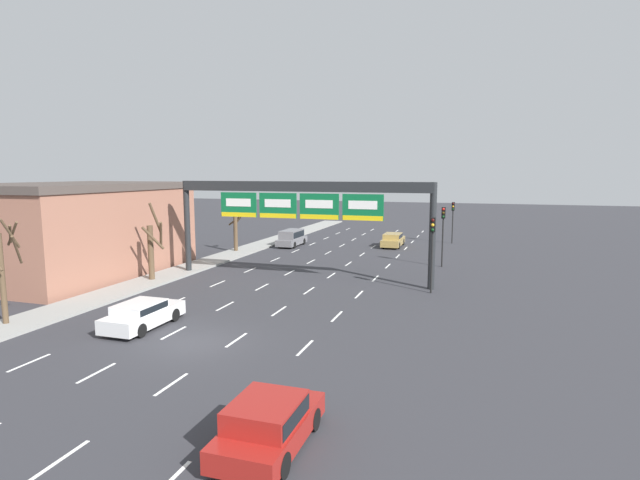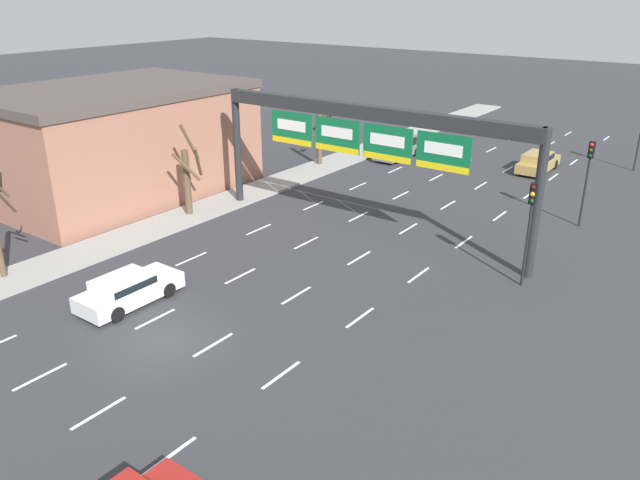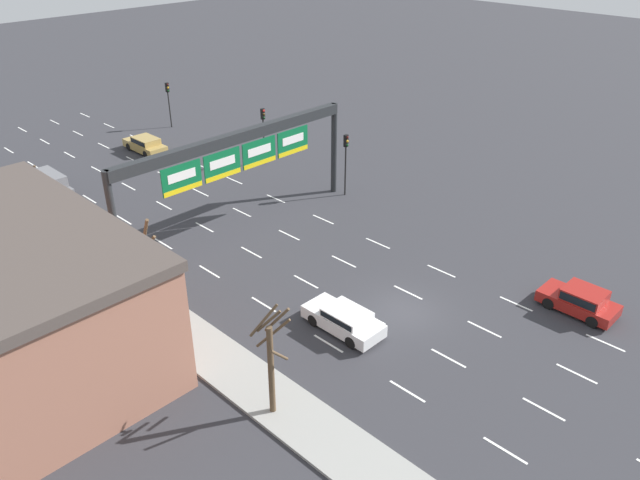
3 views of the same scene
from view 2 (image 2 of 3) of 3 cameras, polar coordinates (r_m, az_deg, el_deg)
name	(u,v)px [view 2 (image 2 of 3)]	position (r m, az deg, el deg)	size (l,w,h in m)	color
ground_plane	(163,342)	(24.51, -14.15, -9.07)	(220.00, 220.00, 0.00)	#333338
sidewalk_left	(24,275)	(31.87, -25.47, -2.94)	(2.80, 110.00, 0.15)	#999993
lane_dashes	(359,236)	(33.60, 3.56, 0.41)	(10.02, 67.00, 0.01)	white
sign_gantry	(365,130)	(32.21, 4.13, 10.02)	(18.54, 0.70, 6.92)	#232628
building_near	(116,140)	(42.15, -18.18, 8.67)	(11.00, 15.95, 6.76)	#9E6651
suv_grey	(398,147)	(49.26, 7.13, 8.48)	(1.79, 4.74, 1.67)	slate
car_gold	(538,161)	(47.94, 19.31, 6.80)	(1.82, 4.70, 1.39)	#A88947
car_white	(128,289)	(27.35, -17.17, -4.29)	(1.89, 4.44, 1.31)	silver
traffic_light_near_gantry	(589,167)	(36.80, 23.35, 6.17)	(0.30, 0.35, 4.81)	black
traffic_light_far_end	(531,214)	(28.19, 18.70, 2.27)	(0.30, 0.35, 4.77)	black
tree_bare_closest	(188,176)	(36.44, -11.96, 5.78)	(1.32, 2.18, 5.37)	brown
tree_bare_second	(321,133)	(46.56, 0.10, 9.76)	(2.22, 1.47, 4.26)	brown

